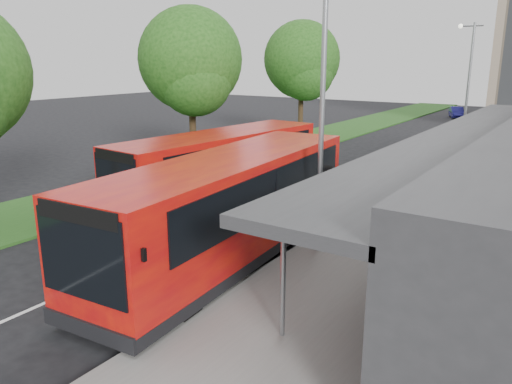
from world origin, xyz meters
TOP-DOWN VIEW (x-y plane):
  - ground at (0.00, 0.00)m, footprint 120.00×120.00m
  - pavement at (6.00, 20.00)m, footprint 5.00×80.00m
  - grass_verge at (-7.00, 20.00)m, footprint 5.00×80.00m
  - lane_centre_line at (0.00, 15.00)m, footprint 0.12×70.00m
  - kerb_dashes at (3.30, 19.00)m, footprint 0.12×56.00m
  - tree_mid at (-7.01, 9.05)m, footprint 5.42×5.42m
  - tree_far at (-7.01, 21.05)m, footprint 5.44×5.44m
  - lamp_post_near at (4.12, 2.00)m, footprint 1.44×0.28m
  - lamp_post_far at (4.12, 22.00)m, footprint 1.44×0.28m
  - bus_main at (2.18, 0.07)m, footprint 3.74×11.54m
  - bus_second at (-1.98, 4.97)m, footprint 3.59×10.81m
  - litter_bin at (4.99, 10.41)m, footprint 0.61×0.61m
  - bollard at (4.81, 18.57)m, footprint 0.21×0.21m
  - car_near at (2.36, 38.22)m, footprint 2.67×4.07m
  - car_far at (-1.22, 44.72)m, footprint 2.32×3.64m

SIDE VIEW (x-z plane):
  - ground at x=0.00m, z-range 0.00..0.00m
  - kerb_dashes at x=3.30m, z-range 0.00..0.01m
  - lane_centre_line at x=0.00m, z-range 0.00..0.01m
  - grass_verge at x=-7.00m, z-range 0.00..0.10m
  - pavement at x=6.00m, z-range 0.00..0.15m
  - car_far at x=-1.22m, z-range 0.00..1.13m
  - litter_bin at x=4.99m, z-range 0.15..0.98m
  - car_near at x=2.36m, z-range 0.00..1.29m
  - bollard at x=4.81m, z-range 0.15..1.30m
  - bus_second at x=-1.98m, z-range 0.04..3.05m
  - bus_main at x=2.18m, z-range 0.04..3.26m
  - lamp_post_near at x=4.12m, z-range 0.72..8.72m
  - lamp_post_far at x=4.12m, z-range 0.72..8.72m
  - tree_mid at x=-7.01m, z-range 1.27..9.98m
  - tree_far at x=-7.01m, z-range 1.27..10.01m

